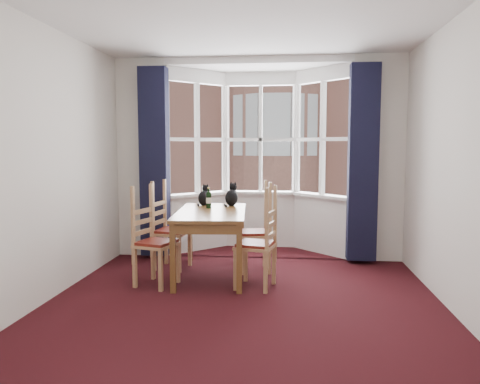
# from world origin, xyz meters

# --- Properties ---
(floor) EXTENTS (4.50, 4.50, 0.00)m
(floor) POSITION_xyz_m (0.00, 0.00, 0.00)
(floor) COLOR black
(floor) RESTS_ON ground
(ceiling) EXTENTS (4.50, 4.50, 0.00)m
(ceiling) POSITION_xyz_m (0.00, 0.00, 2.80)
(ceiling) COLOR white
(ceiling) RESTS_ON floor
(wall_left) EXTENTS (0.00, 4.50, 4.50)m
(wall_left) POSITION_xyz_m (-2.00, 0.00, 1.40)
(wall_left) COLOR silver
(wall_left) RESTS_ON floor
(wall_right) EXTENTS (0.00, 4.50, 4.50)m
(wall_right) POSITION_xyz_m (2.00, 0.00, 1.40)
(wall_right) COLOR silver
(wall_right) RESTS_ON floor
(wall_near) EXTENTS (4.00, 0.00, 4.00)m
(wall_near) POSITION_xyz_m (0.00, -2.25, 1.40)
(wall_near) COLOR silver
(wall_near) RESTS_ON floor
(wall_back_pier_left) EXTENTS (0.70, 0.12, 2.80)m
(wall_back_pier_left) POSITION_xyz_m (-1.65, 2.25, 1.40)
(wall_back_pier_left) COLOR silver
(wall_back_pier_left) RESTS_ON floor
(wall_back_pier_right) EXTENTS (0.70, 0.12, 2.80)m
(wall_back_pier_right) POSITION_xyz_m (1.65, 2.25, 1.40)
(wall_back_pier_right) COLOR silver
(wall_back_pier_right) RESTS_ON floor
(bay_window) EXTENTS (2.76, 0.94, 2.80)m
(bay_window) POSITION_xyz_m (0.00, 2.75, 1.40)
(bay_window) COLOR white
(bay_window) RESTS_ON floor
(curtain_left) EXTENTS (0.38, 0.22, 2.60)m
(curtain_left) POSITION_xyz_m (-1.42, 2.07, 1.35)
(curtain_left) COLOR black
(curtain_left) RESTS_ON floor
(curtain_right) EXTENTS (0.38, 0.22, 2.60)m
(curtain_right) POSITION_xyz_m (1.42, 2.07, 1.35)
(curtain_right) COLOR black
(curtain_right) RESTS_ON floor
(dining_table) EXTENTS (0.93, 1.58, 0.79)m
(dining_table) POSITION_xyz_m (-0.49, 1.27, 0.70)
(dining_table) COLOR brown
(dining_table) RESTS_ON floor
(chair_left_near) EXTENTS (0.51, 0.52, 0.92)m
(chair_left_near) POSITION_xyz_m (-1.13, 0.82, 0.47)
(chair_left_near) COLOR tan
(chair_left_near) RESTS_ON floor
(chair_left_far) EXTENTS (0.46, 0.48, 0.92)m
(chair_left_far) POSITION_xyz_m (-1.14, 1.54, 0.47)
(chair_left_far) COLOR tan
(chair_left_far) RESTS_ON floor
(chair_right_near) EXTENTS (0.48, 0.50, 0.92)m
(chair_right_near) POSITION_xyz_m (0.17, 0.81, 0.47)
(chair_right_near) COLOR tan
(chair_right_near) RESTS_ON floor
(chair_right_far) EXTENTS (0.48, 0.49, 0.92)m
(chair_right_far) POSITION_xyz_m (0.10, 1.54, 0.47)
(chair_right_far) COLOR tan
(chair_right_far) RESTS_ON floor
(cat_left) EXTENTS (0.19, 0.23, 0.29)m
(cat_left) POSITION_xyz_m (-0.68, 1.80, 0.90)
(cat_left) COLOR black
(cat_left) RESTS_ON dining_table
(cat_right) EXTENTS (0.20, 0.26, 0.32)m
(cat_right) POSITION_xyz_m (-0.30, 1.78, 0.92)
(cat_right) COLOR black
(cat_right) RESTS_ON dining_table
(wine_bottle) EXTENTS (0.07, 0.07, 0.27)m
(wine_bottle) POSITION_xyz_m (-0.56, 1.51, 0.91)
(wine_bottle) COLOR black
(wine_bottle) RESTS_ON dining_table
(candle_tall) EXTENTS (0.06, 0.06, 0.11)m
(candle_tall) POSITION_xyz_m (-0.83, 2.60, 0.92)
(candle_tall) COLOR white
(candle_tall) RESTS_ON bay_window
(street) EXTENTS (80.00, 80.00, 0.00)m
(street) POSITION_xyz_m (0.00, 32.25, -6.00)
(street) COLOR #333335
(street) RESTS_ON ground
(tenement_building) EXTENTS (18.40, 7.80, 15.20)m
(tenement_building) POSITION_xyz_m (0.00, 14.01, 1.60)
(tenement_building) COLOR #A76856
(tenement_building) RESTS_ON street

